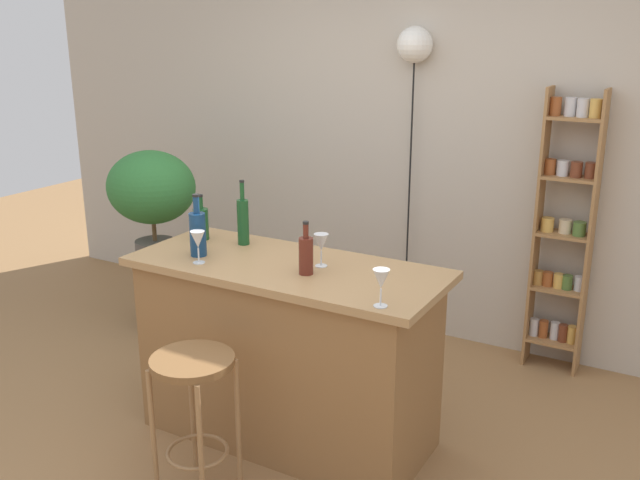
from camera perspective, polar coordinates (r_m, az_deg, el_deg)
The scene contains 15 objects.
ground at distance 3.67m, azimuth -5.16°, elevation -17.55°, with size 12.00×12.00×0.00m, color olive.
back_wall at distance 4.80m, azimuth 7.85°, elevation 8.72°, with size 6.40×0.10×2.80m, color #BCB2A3.
kitchen_counter at distance 3.65m, azimuth -2.66°, elevation -9.02°, with size 1.58×0.67×0.95m.
bar_stool at distance 3.23m, azimuth -10.16°, elevation -12.06°, with size 0.37×0.37×0.69m.
spice_shelf at distance 4.48m, azimuth 19.14°, elevation 0.70°, with size 0.33×0.18×1.74m.
plant_stool at distance 5.15m, azimuth -12.90°, elevation -4.72°, with size 0.30×0.30×0.42m, color #2D2823.
potted_plant at distance 4.92m, azimuth -13.49°, elevation 3.67°, with size 0.62×0.56×0.86m.
bottle_sauce_amber at distance 3.61m, azimuth -9.88°, elevation 0.59°, with size 0.08×0.08×0.32m.
bottle_olive_oil at distance 3.89m, azimuth -9.62°, elevation 1.40°, with size 0.08×0.08×0.25m.
bottle_spirits_clear at distance 3.76m, azimuth -6.26°, elevation 1.60°, with size 0.06×0.06×0.35m.
bottle_vinegar at distance 3.30m, azimuth -1.14°, elevation -1.17°, with size 0.07×0.07×0.26m.
wine_glass_left at distance 2.92m, azimuth 4.98°, elevation -3.26°, with size 0.07×0.07×0.16m.
wine_glass_center at distance 3.49m, azimuth -9.87°, elevation -0.03°, with size 0.07×0.07×0.16m.
wine_glass_right at distance 3.40m, azimuth 0.10°, elevation -0.27°, with size 0.07×0.07×0.16m.
pendant_globe_light at distance 4.65m, azimuth 7.68°, elevation 15.15°, with size 0.23×0.23×2.08m.
Camera 1 is at (1.76, -2.46, 2.08)m, focal length 39.50 mm.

